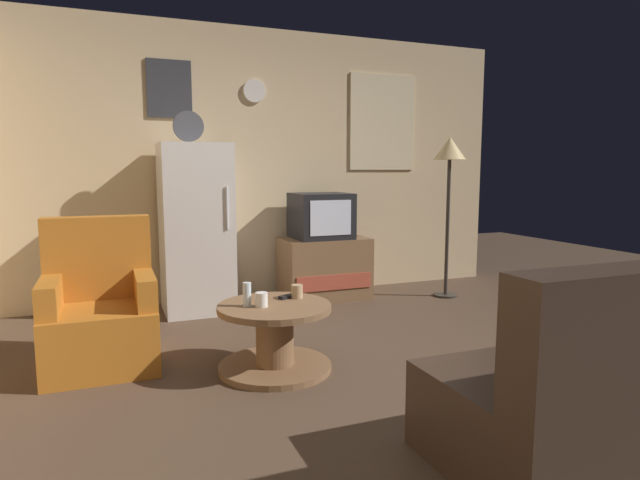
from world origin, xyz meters
name	(u,v)px	position (x,y,z in m)	size (l,w,h in m)	color
ground_plane	(376,379)	(0.00, 0.00, 0.00)	(12.00, 12.00, 0.00)	#4C3828
wall_with_art	(265,165)	(0.01, 2.45, 1.32)	(5.20, 0.12, 2.63)	#D1B284
fridge	(196,228)	(-0.75, 2.04, 0.75)	(0.60, 0.62, 1.77)	silver
tv_stand	(324,268)	(0.49, 2.06, 0.30)	(0.84, 0.53, 0.61)	brown
crt_tv	(321,216)	(0.46, 2.06, 0.83)	(0.54, 0.51, 0.44)	black
standing_lamp	(449,161)	(1.67, 1.69, 1.36)	(0.32, 0.32, 1.59)	#332D28
coffee_table	(275,337)	(-0.53, 0.38, 0.21)	(0.72, 0.72, 0.43)	brown
wine_glass	(247,294)	(-0.70, 0.40, 0.50)	(0.05, 0.05, 0.15)	silver
mug_ceramic_white	(262,300)	(-0.62, 0.35, 0.47)	(0.08, 0.08, 0.09)	silver
mug_ceramic_tan	(297,291)	(-0.34, 0.48, 0.47)	(0.08, 0.08, 0.09)	tan
remote_control	(289,296)	(-0.39, 0.51, 0.44)	(0.15, 0.04, 0.02)	black
armchair	(100,314)	(-1.55, 0.89, 0.34)	(0.68, 0.68, 0.96)	#B2661E
couch	(630,389)	(0.63, -1.20, 0.31)	(1.70, 0.80, 0.92)	#38281E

